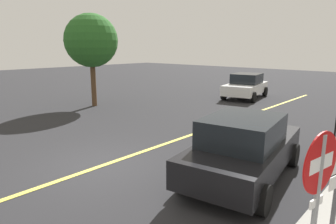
# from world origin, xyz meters

# --- Properties ---
(ground_plane) EXTENTS (80.00, 80.00, 0.00)m
(ground_plane) POSITION_xyz_m (0.00, 0.00, 0.00)
(ground_plane) COLOR #262628
(lane_marking_centre) EXTENTS (28.00, 0.16, 0.01)m
(lane_marking_centre) POSITION_xyz_m (3.00, 0.00, 0.01)
(lane_marking_centre) COLOR #E0D14C
(stop_sign) EXTENTS (0.75, 0.16, 2.34)m
(stop_sign) POSITION_xyz_m (-1.01, -5.79, 1.60)
(stop_sign) COLOR gray
(stop_sign) RESTS_ON ground_plane
(car_black_approaching) EXTENTS (4.60, 2.61, 1.63)m
(car_black_approaching) POSITION_xyz_m (1.90, -3.30, 0.82)
(car_black_approaching) COLOR black
(car_black_approaching) RESTS_ON ground_plane
(car_white_mid_road) EXTENTS (4.34, 2.69, 1.58)m
(car_white_mid_road) POSITION_xyz_m (13.13, 2.61, 0.80)
(car_white_mid_road) COLOR white
(car_white_mid_road) RESTS_ON ground_plane
(tree_left_verge) EXTENTS (2.89, 2.89, 5.06)m
(tree_left_verge) POSITION_xyz_m (4.90, 7.63, 3.60)
(tree_left_verge) COLOR #513823
(tree_left_verge) RESTS_ON ground_plane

